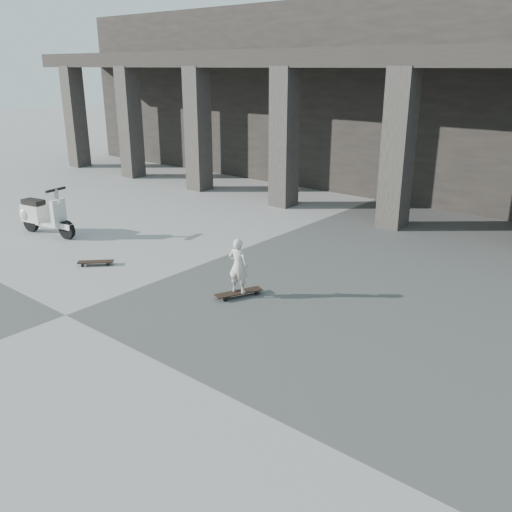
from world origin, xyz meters
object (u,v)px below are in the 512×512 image
Objects in this scene: skateboard_spare at (96,262)px; scooter at (39,215)px; longboard at (239,293)px; child at (238,266)px.

scooter reaches higher than skateboard_spare.
child reaches higher than longboard.
scooter reaches higher than longboard.
longboard is 0.53m from child.
scooter is (-6.47, -0.20, 0.42)m from longboard.
skateboard_spare is 3.12m from scooter.
child is at bearing -8.27° from scooter.
skateboard_spare is at bearing -2.48° from child.
scooter is (-3.05, 0.50, 0.42)m from skateboard_spare.
scooter reaches higher than child.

